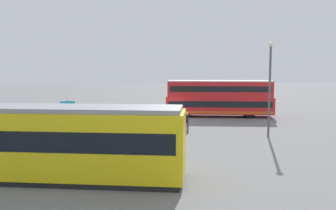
{
  "coord_description": "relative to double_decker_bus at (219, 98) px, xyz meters",
  "views": [
    {
      "loc": [
        3.23,
        34.08,
        5.17
      ],
      "look_at": [
        0.74,
        6.18,
        2.19
      ],
      "focal_mm": 37.55,
      "sensor_mm": 36.0,
      "label": 1
    }
  ],
  "objects": [
    {
      "name": "tram_yellow",
      "position": [
        13.67,
        19.81,
        -0.18
      ],
      "size": [
        14.7,
        5.28,
        3.42
      ],
      "color": "yellow",
      "rests_on": "ground"
    },
    {
      "name": "info_sign",
      "position": [
        14.35,
        7.03,
        -0.19
      ],
      "size": [
        1.18,
        0.14,
        2.53
      ],
      "color": "slate",
      "rests_on": "ground"
    },
    {
      "name": "street_lamp",
      "position": [
        -1.13,
        11.18,
        2.16
      ],
      "size": [
        0.36,
        0.36,
        7.06
      ],
      "color": "#4C4C51",
      "rests_on": "ground"
    },
    {
      "name": "pedestrian_crossing",
      "position": [
        4.77,
        9.17,
        -0.97
      ],
      "size": [
        0.42,
        0.42,
        1.7
      ],
      "color": "#4C3F2D",
      "rests_on": "ground"
    },
    {
      "name": "ground_plane",
      "position": [
        5.44,
        2.27,
        -1.95
      ],
      "size": [
        160.0,
        160.0,
        0.0
      ],
      "primitive_type": "plane",
      "color": "slate"
    },
    {
      "name": "pedestrian_near_railing",
      "position": [
        9.87,
        6.54,
        -0.99
      ],
      "size": [
        0.41,
        0.41,
        1.67
      ],
      "color": "black",
      "rests_on": "ground"
    },
    {
      "name": "pedestrian_railing",
      "position": [
        10.93,
        6.99,
        -1.21
      ],
      "size": [
        8.31,
        0.99,
        1.08
      ],
      "color": "gray",
      "rests_on": "ground"
    },
    {
      "name": "double_decker_bus",
      "position": [
        0.0,
        0.0,
        0.0
      ],
      "size": [
        11.4,
        4.3,
        3.82
      ],
      "color": "red",
      "rests_on": "ground"
    }
  ]
}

